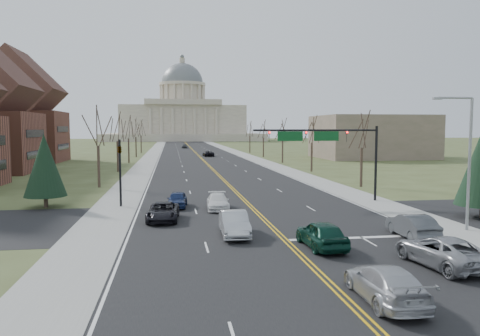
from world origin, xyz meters
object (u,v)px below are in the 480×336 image
object	(u,v)px
signal_mast	(326,141)
car_nb_outer_second	(442,251)
car_sb_outer_lead	(163,212)
car_far_nb	(208,154)
car_nb_outer_lead	(412,226)
signal_left	(120,165)
street_light	(466,154)
car_sb_outer_second	(177,199)
car_nb_inner_second	(385,283)
car_sb_inner_lead	(234,224)
car_sb_inner_second	(218,202)
car_nb_inner_lead	(321,234)
car_far_sb	(185,146)

from	to	relation	value
signal_mast	car_nb_outer_second	world-z (taller)	signal_mast
car_sb_outer_lead	car_far_nb	size ratio (longest dim) A/B	0.96
signal_mast	car_nb_outer_lead	size ratio (longest dim) A/B	2.59
signal_left	street_light	world-z (taller)	street_light
car_sb_outer_second	car_far_nb	size ratio (longest dim) A/B	0.79
car_nb_inner_second	car_sb_inner_lead	size ratio (longest dim) A/B	1.05
car_nb_inner_second	car_sb_inner_second	distance (m)	22.91
car_far_nb	car_nb_inner_lead	bearing A→B (deg)	84.68
signal_left	car_sb_inner_second	xyz separation A→B (m)	(8.44, -2.69, -3.04)
car_sb_outer_second	street_light	bearing A→B (deg)	-27.33
signal_mast	car_nb_outer_second	distance (m)	21.59
car_nb_outer_lead	street_light	bearing A→B (deg)	-159.73
car_sb_inner_second	car_far_nb	distance (m)	77.09
car_nb_inner_lead	car_nb_outer_second	distance (m)	6.56
street_light	car_nb_outer_second	world-z (taller)	street_light
car_sb_outer_second	car_far_nb	bearing A→B (deg)	88.82
car_sb_outer_second	car_nb_outer_lead	bearing A→B (deg)	-37.96
car_sb_outer_lead	car_nb_inner_lead	bearing A→B (deg)	-42.07
car_nb_outer_lead	car_sb_inner_second	size ratio (longest dim) A/B	1.03
car_sb_outer_lead	car_nb_outer_lead	bearing A→B (deg)	-22.87
car_nb_outer_lead	car_sb_outer_lead	bearing A→B (deg)	-24.25
car_nb_inner_lead	car_sb_outer_second	xyz separation A→B (m)	(-8.14, 15.49, -0.12)
signal_left	car_sb_outer_lead	size ratio (longest dim) A/B	1.22
car_far_nb	car_far_sb	distance (m)	49.85
car_nb_outer_lead	car_nb_inner_second	distance (m)	12.16
car_nb_outer_second	car_sb_inner_lead	distance (m)	12.54
signal_mast	car_far_nb	distance (m)	74.58
car_nb_outer_lead	car_far_sb	size ratio (longest dim) A/B	1.02
signal_mast	car_far_nb	xyz separation A→B (m)	(-5.26, 74.23, -5.04)
car_nb_inner_lead	car_sb_inner_second	world-z (taller)	car_nb_inner_lead
car_nb_inner_second	car_sb_outer_lead	size ratio (longest dim) A/B	1.03
car_nb_outer_lead	car_far_nb	world-z (taller)	car_nb_outer_lead
signal_left	car_nb_outer_lead	world-z (taller)	signal_left
signal_left	car_sb_inner_lead	xyz separation A→B (m)	(8.51, -12.81, -2.91)
signal_left	car_nb_inner_second	distance (m)	28.45
car_nb_inner_second	car_far_nb	bearing A→B (deg)	-88.94
car_sb_inner_second	car_sb_inner_lead	bearing A→B (deg)	-86.20
car_nb_inner_lead	street_light	bearing A→B (deg)	-167.10
car_nb_outer_second	car_sb_outer_second	bearing A→B (deg)	-63.78
signal_left	car_sb_outer_lead	xyz separation A→B (m)	(3.85, -7.09, -3.02)
signal_left	car_nb_outer_lead	size ratio (longest dim) A/B	1.28
car_nb_outer_second	car_sb_outer_lead	size ratio (longest dim) A/B	1.13
car_sb_inner_lead	signal_mast	bearing A→B (deg)	51.99
car_nb_outer_second	car_nb_inner_second	distance (m)	6.53
car_nb_outer_lead	car_far_nb	bearing A→B (deg)	-83.90
car_sb_inner_lead	car_far_nb	distance (m)	87.19
car_sb_inner_lead	car_sb_outer_lead	size ratio (longest dim) A/B	0.98
car_nb_outer_lead	car_sb_inner_lead	xyz separation A→B (m)	(-11.16, 2.18, 0.02)
car_nb_inner_second	car_nb_outer_second	bearing A→B (deg)	-139.02
car_nb_inner_lead	car_far_sb	xyz separation A→B (m)	(-3.88, 140.49, -0.03)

